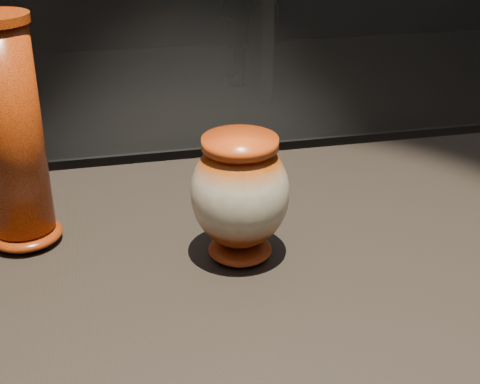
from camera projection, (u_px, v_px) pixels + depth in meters
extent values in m
cube|color=black|center=(231.00, 276.00, 1.01)|extent=(2.00, 0.80, 0.05)
ellipsoid|color=#6B2509|center=(240.00, 249.00, 1.00)|extent=(0.11, 0.11, 0.03)
ellipsoid|color=beige|center=(240.00, 193.00, 0.96)|extent=(0.16, 0.16, 0.17)
cylinder|color=#C34F12|center=(240.00, 143.00, 0.93)|extent=(0.12, 0.12, 0.02)
ellipsoid|color=#B9420C|center=(26.00, 233.00, 1.04)|extent=(0.11, 0.11, 0.03)
cylinder|color=#B9420C|center=(10.00, 132.00, 0.97)|extent=(0.10, 0.10, 0.31)
cube|color=black|center=(258.00, 32.00, 4.49)|extent=(0.08, 0.50, 0.85)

